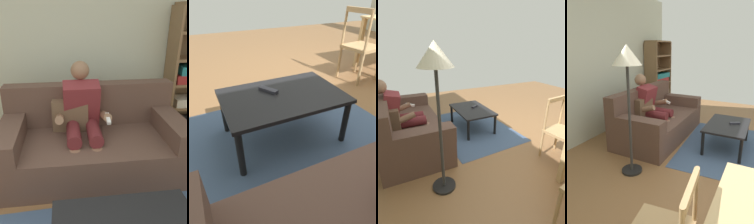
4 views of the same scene
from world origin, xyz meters
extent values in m
plane|color=brown|center=(0.00, 0.00, 0.00)|extent=(8.61, 8.61, 0.00)
cube|color=brown|center=(1.08, 1.77, 0.21)|extent=(1.96, 0.98, 0.42)
cube|color=brown|center=(1.08, 2.15, 0.67)|extent=(1.96, 0.21, 0.50)
cube|color=brown|center=(0.22, 1.76, 0.52)|extent=(0.24, 0.97, 0.21)
cube|color=brown|center=(1.94, 1.77, 0.52)|extent=(0.24, 0.97, 0.21)
cube|color=brown|center=(0.85, 1.99, 0.60)|extent=(0.41, 0.17, 0.36)
cube|color=maroon|center=(0.98, 2.04, 0.69)|extent=(0.40, 0.34, 0.59)
sphere|color=#8C664C|center=(0.98, 2.13, 1.08)|extent=(0.21, 0.21, 0.21)
cylinder|color=maroon|center=(0.87, 1.75, 0.49)|extent=(0.15, 0.44, 0.15)
cylinder|color=#8C664C|center=(0.87, 1.53, 0.21)|extent=(0.11, 0.11, 0.42)
cube|color=black|center=(0.87, 1.45, 0.04)|extent=(0.10, 0.24, 0.08)
cylinder|color=maroon|center=(1.09, 1.75, 0.49)|extent=(0.15, 0.44, 0.15)
cylinder|color=#8C664C|center=(1.09, 1.53, 0.21)|extent=(0.11, 0.11, 0.42)
cube|color=black|center=(1.09, 1.45, 0.04)|extent=(0.10, 0.24, 0.08)
cylinder|color=#8C664C|center=(0.73, 1.87, 0.62)|extent=(0.09, 0.35, 0.19)
cylinder|color=#8C664C|center=(1.23, 1.87, 0.62)|extent=(0.09, 0.35, 0.19)
cube|color=white|center=(1.23, 1.71, 0.66)|extent=(0.04, 0.15, 0.08)
cube|color=black|center=(1.16, 0.55, 0.41)|extent=(0.97, 0.64, 0.03)
cylinder|color=black|center=(0.71, 0.27, 0.20)|extent=(0.05, 0.05, 0.39)
cylinder|color=black|center=(1.60, 0.27, 0.20)|extent=(0.05, 0.05, 0.39)
cylinder|color=black|center=(0.71, 0.83, 0.20)|extent=(0.05, 0.05, 0.39)
cylinder|color=black|center=(1.60, 0.83, 0.20)|extent=(0.05, 0.05, 0.39)
cube|color=#2D2D38|center=(1.24, 0.45, 0.43)|extent=(0.13, 0.17, 0.02)
cube|color=tan|center=(-0.73, 0.20, 0.37)|extent=(0.06, 0.06, 0.74)
cylinder|color=tan|center=(-1.12, 0.76, 0.23)|extent=(0.04, 0.04, 0.46)
cube|color=tan|center=(-0.38, -0.19, 0.45)|extent=(0.46, 0.46, 0.04)
cylinder|color=tan|center=(-0.59, -0.03, 0.22)|extent=(0.04, 0.04, 0.45)
cylinder|color=tan|center=(-0.21, 0.02, 0.22)|extent=(0.04, 0.04, 0.45)
cylinder|color=tan|center=(-0.17, -0.36, 0.22)|extent=(0.04, 0.04, 0.45)
cylinder|color=tan|center=(-0.21, 0.02, 0.69)|extent=(0.03, 0.03, 0.49)
cylinder|color=tan|center=(-0.17, -0.36, 0.69)|extent=(0.03, 0.03, 0.49)
cube|color=tan|center=(-0.19, -0.17, 0.91)|extent=(0.08, 0.38, 0.06)
cube|color=#3D5170|center=(1.16, 0.55, 0.00)|extent=(2.07, 1.50, 0.01)
cylinder|color=black|center=(-0.17, 1.57, 0.01)|extent=(0.28, 0.28, 0.03)
cylinder|color=#333333|center=(-0.17, 1.57, 0.72)|extent=(0.04, 0.04, 1.45)
cone|color=beige|center=(-0.17, 1.57, 1.57)|extent=(0.36, 0.36, 0.24)
camera|label=1|loc=(0.80, -0.45, 1.67)|focal=37.56mm
camera|label=2|loc=(1.75, 1.84, 1.17)|focal=31.88mm
camera|label=3|loc=(-1.83, 1.98, 1.65)|focal=27.83mm
camera|label=4|loc=(-2.24, 0.06, 1.66)|focal=33.46mm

